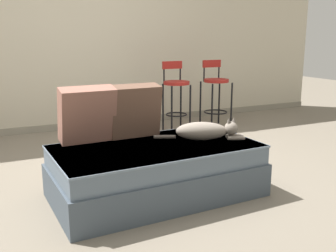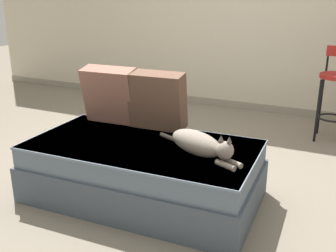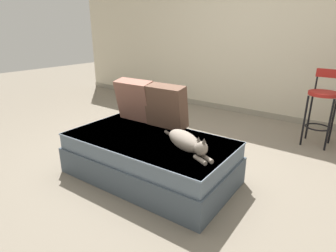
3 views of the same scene
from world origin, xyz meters
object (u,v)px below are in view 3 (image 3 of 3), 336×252
(throw_pillow_corner, at_px, (136,100))
(bar_stool_near_window, at_px, (322,102))
(throw_pillow_middle, at_px, (166,106))
(couch, at_px, (149,157))
(cat, at_px, (186,142))

(throw_pillow_corner, bearing_deg, bar_stool_near_window, 45.03)
(bar_stool_near_window, bearing_deg, throw_pillow_middle, -126.94)
(couch, bearing_deg, throw_pillow_middle, 99.07)
(couch, distance_m, throw_pillow_corner, 0.70)
(couch, relative_size, cat, 2.37)
(throw_pillow_middle, relative_size, bar_stool_near_window, 0.48)
(throw_pillow_middle, relative_size, cat, 0.65)
(throw_pillow_corner, height_order, cat, throw_pillow_corner)
(cat, bearing_deg, throw_pillow_middle, 144.10)
(couch, distance_m, cat, 0.51)
(throw_pillow_middle, xyz_separation_m, cat, (0.48, -0.35, -0.15))
(throw_pillow_corner, bearing_deg, cat, -20.74)
(cat, bearing_deg, throw_pillow_corner, 159.26)
(throw_pillow_middle, xyz_separation_m, bar_stool_near_window, (1.17, 1.56, -0.09))
(cat, bearing_deg, bar_stool_near_window, 70.19)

